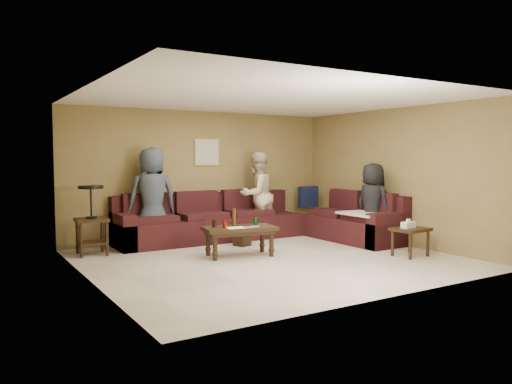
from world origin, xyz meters
TOP-DOWN VIEW (x-y plane):
  - room at (0.00, 0.00)m, footprint 5.60×5.50m
  - sectional_sofa at (0.81, 1.52)m, footprint 4.65×2.90m
  - coffee_table at (-0.29, 0.48)m, footprint 1.24×0.79m
  - end_table_left at (-2.31, 1.82)m, footprint 0.53×0.53m
  - side_table_right at (2.05, -0.98)m, footprint 0.59×0.50m
  - waste_bin at (0.22, 1.27)m, footprint 0.31×0.31m
  - wall_art at (0.10, 2.48)m, footprint 0.52×0.04m
  - person_left at (-1.19, 2.06)m, footprint 0.90×0.61m
  - person_middle at (0.95, 1.96)m, footprint 0.96×0.82m
  - person_right at (2.37, 0.19)m, footprint 0.53×0.77m

SIDE VIEW (x-z plane):
  - waste_bin at x=0.22m, z-range 0.00..0.29m
  - sectional_sofa at x=0.81m, z-range -0.16..0.81m
  - side_table_right at x=2.05m, z-range 0.10..0.71m
  - coffee_table at x=-0.29m, z-range 0.03..0.79m
  - end_table_left at x=-2.31m, z-range 0.03..1.17m
  - person_right at x=2.37m, z-range 0.00..1.49m
  - person_middle at x=0.95m, z-range 0.00..1.71m
  - person_left at x=-1.19m, z-range 0.00..1.79m
  - room at x=0.00m, z-range 0.41..2.91m
  - wall_art at x=0.10m, z-range 1.44..1.96m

